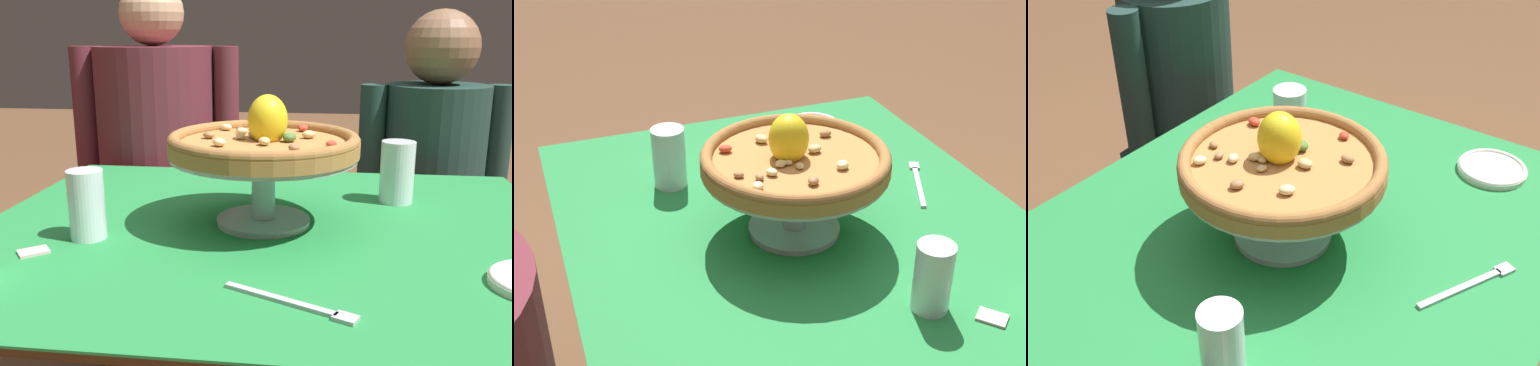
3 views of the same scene
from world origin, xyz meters
The scene contains 8 objects.
dining_table centered at (0.00, 0.00, 0.62)m, with size 1.15×0.95×0.73m.
pizza_stand centered at (-0.02, 0.02, 0.83)m, with size 0.36×0.36×0.14m.
pizza centered at (-0.02, 0.02, 0.90)m, with size 0.37×0.37×0.11m.
water_glass_back_right centered at (0.26, 0.21, 0.79)m, with size 0.08×0.08×0.14m.
water_glass_side_left centered at (-0.33, -0.10, 0.79)m, with size 0.07×0.07×0.13m.
side_plate centered at (0.43, -0.22, 0.74)m, with size 0.15×0.15×0.02m.
dinner_fork centered at (0.07, -0.33, 0.73)m, with size 0.20×0.11×0.01m.
diner_right centered at (0.44, 0.73, 0.56)m, with size 0.47×0.34×1.17m.
Camera 3 is at (-0.77, -0.53, 1.50)m, focal length 44.41 mm.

